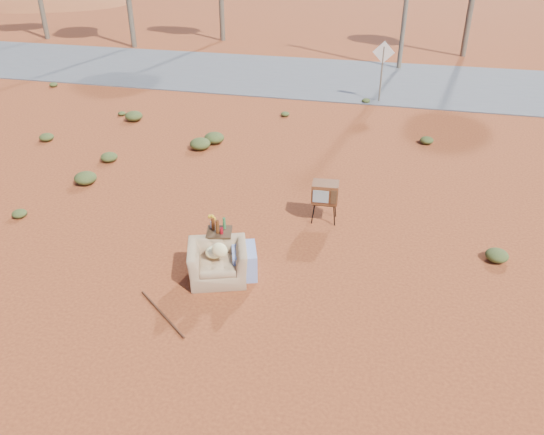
# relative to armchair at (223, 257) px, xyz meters

# --- Properties ---
(ground) EXTENTS (140.00, 140.00, 0.00)m
(ground) POSITION_rel_armchair_xyz_m (0.50, 0.02, -0.43)
(ground) COLOR #98441E
(ground) RESTS_ON ground
(highway) EXTENTS (140.00, 7.00, 0.04)m
(highway) POSITION_rel_armchair_xyz_m (0.50, 15.02, -0.41)
(highway) COLOR #565659
(highway) RESTS_ON ground
(dirt_mound) EXTENTS (26.00, 18.00, 2.00)m
(dirt_mound) POSITION_rel_armchair_xyz_m (-29.50, 34.02, -0.43)
(dirt_mound) COLOR brown
(dirt_mound) RESTS_ON ground
(armchair) EXTENTS (1.37, 1.16, 0.92)m
(armchair) POSITION_rel_armchair_xyz_m (0.00, 0.00, 0.00)
(armchair) COLOR #967451
(armchair) RESTS_ON ground
(tv_unit) EXTENTS (0.60, 0.50, 0.91)m
(tv_unit) POSITION_rel_armchair_xyz_m (1.47, 2.60, 0.24)
(tv_unit) COLOR black
(tv_unit) RESTS_ON ground
(side_table) EXTENTS (0.58, 0.58, 0.96)m
(side_table) POSITION_rel_armchair_xyz_m (-0.26, 0.50, 0.27)
(side_table) COLOR #3A2715
(side_table) RESTS_ON ground
(rusty_bar) EXTENTS (1.21, 0.97, 0.04)m
(rusty_bar) POSITION_rel_armchair_xyz_m (-0.65, -1.30, -0.41)
(rusty_bar) COLOR #4F2715
(rusty_bar) RESTS_ON ground
(road_sign) EXTENTS (0.78, 0.06, 2.19)m
(road_sign) POSITION_rel_armchair_xyz_m (2.00, 12.02, 1.07)
(road_sign) COLOR brown
(road_sign) RESTS_ON ground
(scrub_patch) EXTENTS (17.49, 8.07, 0.33)m
(scrub_patch) POSITION_rel_armchair_xyz_m (-0.32, 4.43, -0.29)
(scrub_patch) COLOR #444B21
(scrub_patch) RESTS_ON ground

